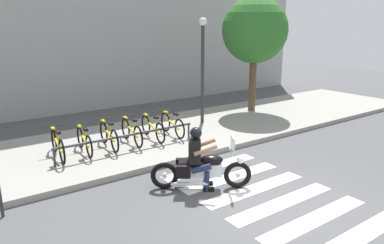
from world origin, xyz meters
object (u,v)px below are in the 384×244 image
bicycle_1 (84,141)px  bicycle_3 (132,132)px  bicycle_2 (109,136)px  bicycle_5 (172,124)px  bike_rack (129,136)px  motorcycle (202,169)px  bicycle_0 (58,145)px  bicycle_4 (153,128)px  tree_near_rack (255,31)px  street_lamp (203,61)px  rider (198,154)px

bicycle_1 → bicycle_3: bicycle_3 is taller
bicycle_2 → bicycle_5: (2.14, 0.00, -0.01)m
bicycle_2 → bike_rack: bicycle_2 is taller
bicycle_5 → motorcycle: bearing=-112.2°
bicycle_0 → bike_rack: 1.87m
bicycle_4 → bike_rack: 1.21m
bike_rack → bicycle_3: bearing=57.1°
bicycle_2 → bike_rack: 0.66m
bicycle_0 → bike_rack: bicycle_0 is taller
bicycle_1 → bicycle_5: bicycle_5 is taller
bicycle_0 → bicycle_4: bicycle_0 is taller
bicycle_2 → tree_near_rack: (6.72, 1.09, 2.84)m
motorcycle → tree_near_rack: bearing=37.0°
bicycle_5 → street_lamp: bearing=21.8°
rider → bicycle_5: bearing=66.6°
bike_rack → tree_near_rack: (6.36, 1.64, 2.78)m
bicycle_2 → bike_rack: size_ratio=0.40×
motorcycle → bicycle_5: (1.40, 3.42, 0.04)m
motorcycle → tree_near_rack: tree_near_rack is taller
bicycle_1 → bicycle_4: bicycle_4 is taller
bicycle_1 → bicycle_2: bicycle_2 is taller
bicycle_0 → tree_near_rack: bearing=7.6°
bicycle_3 → tree_near_rack: 6.73m
bicycle_0 → bicycle_4: 2.86m
bicycle_4 → bicycle_5: (0.71, -0.00, -0.00)m
rider → bicycle_1: (-1.40, 3.37, -0.33)m
motorcycle → bicycle_4: motorcycle is taller
bicycle_1 → bicycle_5: 2.86m
bicycle_2 → bicycle_5: bicycle_2 is taller
bicycle_5 → bike_rack: bearing=-162.8°
bicycle_3 → bike_rack: (-0.36, -0.55, 0.06)m
bicycle_2 → tree_near_rack: tree_near_rack is taller
tree_near_rack → bicycle_2: bearing=-170.8°
bicycle_5 → bike_rack: size_ratio=0.39×
rider → bicycle_2: (-0.68, 3.37, -0.31)m
bicycle_4 → street_lamp: 3.13m
bicycle_3 → tree_near_rack: (6.00, 1.09, 2.84)m
motorcycle → bicycle_3: bearing=90.5°
rider → bicycle_1: size_ratio=0.90×
rider → bicycle_1: bearing=112.5°
bicycle_5 → bicycle_0: bearing=-180.0°
motorcycle → bicycle_5: 3.70m
bicycle_1 → motorcycle: bearing=-66.9°
bicycle_0 → bicycle_3: bicycle_0 is taller
bicycle_1 → street_lamp: 4.98m
bicycle_0 → bicycle_1: (0.71, 0.00, -0.02)m
rider → bike_rack: rider is taller
bicycle_4 → rider: bearing=-102.5°
bicycle_0 → bicycle_4: (2.86, 0.00, -0.01)m
bike_rack → tree_near_rack: bearing=14.5°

